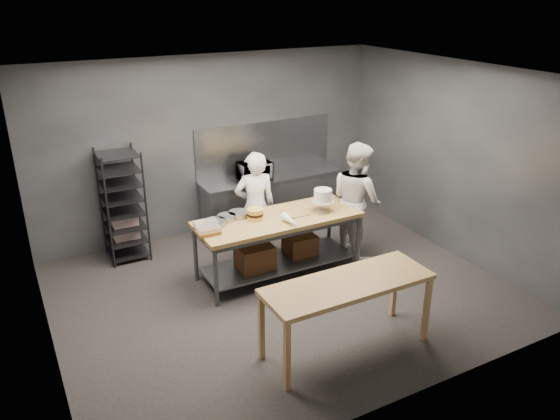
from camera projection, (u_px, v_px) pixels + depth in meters
name	position (u px, v px, depth m)	size (l,w,h in m)	color
ground	(281.00, 291.00, 7.69)	(6.00, 6.00, 0.00)	black
back_wall	(211.00, 146.00, 9.16)	(6.00, 0.04, 3.00)	#4C4F54
work_table	(277.00, 239.00, 7.93)	(2.40, 0.90, 0.92)	olive
near_counter	(348.00, 288.00, 6.18)	(2.00, 0.70, 0.90)	olive
back_counter	(273.00, 200.00, 9.73)	(2.60, 0.60, 0.90)	slate
splashback_panel	(265.00, 147.00, 9.63)	(2.60, 0.02, 0.90)	slate
speed_rack	(123.00, 206.00, 8.36)	(0.61, 0.65, 1.75)	black
chef_behind	(255.00, 207.00, 8.32)	(0.63, 0.41, 1.73)	white
chef_right	(356.00, 200.00, 8.44)	(0.89, 0.69, 1.83)	silver
microwave	(254.00, 171.00, 9.35)	(0.54, 0.37, 0.30)	black
frosted_cake_stand	(323.00, 197.00, 7.94)	(0.34, 0.34, 0.33)	#B4A990
layer_cake	(255.00, 214.00, 7.70)	(0.23, 0.23, 0.16)	gold
cake_pans	(227.00, 218.00, 7.67)	(0.70, 0.43, 0.07)	gray
piping_bag	(291.00, 221.00, 7.53)	(0.12, 0.12, 0.38)	silver
offset_spatula	(296.00, 218.00, 7.77)	(0.36, 0.02, 0.02)	slate
pastry_clamshells	(207.00, 228.00, 7.32)	(0.35, 0.39, 0.11)	#A76E21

